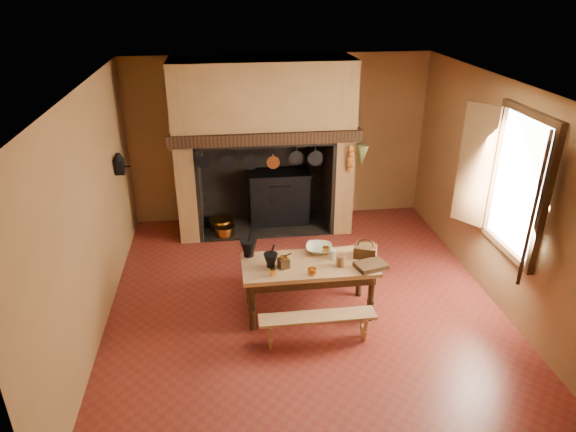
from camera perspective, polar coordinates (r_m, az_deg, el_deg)
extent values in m
plane|color=maroon|center=(6.88, 1.72, -9.49)|extent=(5.50, 5.50, 0.00)
plane|color=silver|center=(5.77, 2.09, 14.04)|extent=(5.50, 5.50, 0.00)
cube|color=olive|center=(8.75, -0.97, 8.49)|extent=(5.00, 0.02, 2.80)
cube|color=olive|center=(6.32, -21.10, -0.02)|extent=(0.02, 5.50, 2.80)
cube|color=olive|center=(7.02, 22.51, 2.19)|extent=(0.02, 5.50, 2.80)
cube|color=olive|center=(3.90, 8.47, -15.28)|extent=(5.00, 0.02, 2.80)
cube|color=olive|center=(8.30, -11.39, 7.05)|extent=(0.30, 0.90, 2.80)
cube|color=olive|center=(8.48, 5.82, 7.82)|extent=(0.30, 0.90, 2.80)
cube|color=olive|center=(8.09, -2.81, 12.93)|extent=(2.20, 0.90, 1.20)
cube|color=black|center=(7.83, -2.49, 8.67)|extent=(2.95, 0.22, 0.18)
cube|color=black|center=(8.89, -2.85, 4.65)|extent=(2.20, 0.06, 1.60)
cube|color=black|center=(8.82, -2.51, -1.11)|extent=(2.20, 0.90, 0.02)
cube|color=black|center=(8.79, -1.03, 1.98)|extent=(1.00, 0.50, 0.90)
cube|color=black|center=(8.60, -1.04, 4.81)|extent=(1.04, 0.54, 0.04)
cube|color=black|center=(8.52, -0.84, 1.92)|extent=(0.35, 0.02, 0.45)
cylinder|color=black|center=(8.58, 2.61, 7.08)|extent=(0.10, 0.10, 0.70)
cylinder|color=#B87D2A|center=(8.48, -1.83, 1.81)|extent=(0.03, 0.03, 0.03)
cylinder|color=#B87D2A|center=(8.51, 0.18, 1.91)|extent=(0.03, 0.03, 0.03)
cylinder|color=#B87D2A|center=(8.76, -7.42, -0.85)|extent=(0.40, 0.40, 0.20)
cylinder|color=#B87D2A|center=(8.54, -7.06, -1.63)|extent=(0.34, 0.34, 0.18)
cube|color=black|center=(8.86, -8.71, -0.76)|extent=(0.18, 0.18, 0.16)
cone|color=brown|center=(8.08, 8.21, 6.64)|extent=(0.20, 0.20, 0.35)
cube|color=white|center=(6.58, 24.39, 3.22)|extent=(0.02, 1.00, 1.60)
cube|color=#3D2813|center=(6.34, 25.51, 10.26)|extent=(0.08, 1.16, 0.08)
cube|color=#3D2813|center=(6.90, 22.95, -3.26)|extent=(0.08, 1.16, 0.08)
cube|color=#3D2813|center=(5.94, 25.68, 0.68)|extent=(0.29, 0.39, 1.60)
cube|color=#3D2813|center=(7.03, 20.06, 5.26)|extent=(0.29, 0.39, 1.60)
cube|color=black|center=(7.69, -18.21, 5.23)|extent=(0.12, 0.12, 0.22)
cone|color=black|center=(7.65, -18.36, 6.28)|extent=(0.16, 0.16, 0.10)
cylinder|color=black|center=(7.68, -17.55, 5.27)|extent=(0.12, 0.02, 0.02)
cube|color=#AB7E4E|center=(6.34, 2.35, -5.46)|extent=(1.65, 0.73, 0.05)
cube|color=#3D2813|center=(6.38, 2.34, -6.16)|extent=(1.54, 0.62, 0.13)
cylinder|color=#3D2813|center=(6.23, -4.03, -9.98)|extent=(0.08, 0.08, 0.66)
cylinder|color=#3D2813|center=(6.45, 9.20, -8.93)|extent=(0.08, 0.08, 0.66)
cylinder|color=#3D2813|center=(6.69, -4.34, -7.29)|extent=(0.08, 0.08, 0.66)
cylinder|color=#3D2813|center=(6.89, 7.97, -6.41)|extent=(0.08, 0.08, 0.66)
cube|color=#AB7E4E|center=(6.00, 3.30, -11.12)|extent=(1.36, 0.24, 0.03)
cube|color=#AB7E4E|center=(7.02, 1.48, -5.17)|extent=(1.36, 0.24, 0.03)
cylinder|color=black|center=(6.48, -4.38, -4.27)|extent=(0.13, 0.13, 0.04)
cone|color=black|center=(6.43, -4.41, -3.43)|extent=(0.22, 0.22, 0.18)
cylinder|color=black|center=(6.36, -4.22, -2.20)|extent=(0.09, 0.05, 0.18)
cylinder|color=black|center=(6.24, -1.93, -5.50)|extent=(0.10, 0.10, 0.03)
cone|color=black|center=(6.20, -1.94, -4.81)|extent=(0.17, 0.17, 0.14)
cylinder|color=black|center=(6.14, -1.76, -3.81)|extent=(0.07, 0.04, 0.14)
cube|color=#3D2813|center=(6.20, -0.49, -5.24)|extent=(0.15, 0.15, 0.12)
cylinder|color=#B87D2A|center=(6.16, -0.49, -4.64)|extent=(0.09, 0.09, 0.03)
cylinder|color=black|center=(6.15, -0.03, -4.33)|extent=(0.10, 0.04, 0.03)
cylinder|color=#B87D2A|center=(6.06, -1.68, -6.26)|extent=(0.08, 0.08, 0.08)
cylinder|color=#B87D2A|center=(6.51, 4.22, -3.85)|extent=(0.10, 0.10, 0.10)
imported|color=beige|center=(6.56, 3.46, -3.64)|extent=(0.40, 0.40, 0.08)
cylinder|color=brown|center=(6.26, 5.87, -4.98)|extent=(0.12, 0.12, 0.14)
cylinder|color=beige|center=(6.39, 5.05, -4.32)|extent=(0.09, 0.09, 0.13)
cube|color=#462E15|center=(6.49, 8.59, -3.90)|extent=(0.33, 0.29, 0.15)
torus|color=#462E15|center=(6.45, 8.64, -3.31)|extent=(0.21, 0.11, 0.22)
cube|color=#3D2813|center=(6.29, 9.21, -5.44)|extent=(0.42, 0.35, 0.06)
imported|color=#B87D2A|center=(6.06, 2.69, -6.20)|extent=(0.12, 0.12, 0.09)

